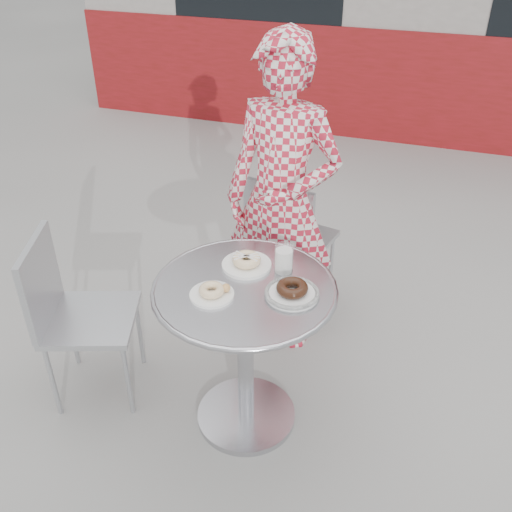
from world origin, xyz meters
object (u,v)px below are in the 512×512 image
(chair_far, at_px, (291,265))
(plate_near, at_px, (213,292))
(seated_person, at_px, (282,202))
(milk_cup, at_px, (284,260))
(chair_left, at_px, (94,347))
(plate_far, at_px, (247,262))
(bistro_table, at_px, (245,323))
(plate_checker, at_px, (292,291))

(chair_far, relative_size, plate_near, 4.83)
(seated_person, relative_size, milk_cup, 13.08)
(chair_left, bearing_deg, chair_far, -55.31)
(chair_left, relative_size, plate_near, 4.81)
(seated_person, xyz_separation_m, plate_near, (-0.05, -0.73, -0.03))
(plate_far, bearing_deg, milk_cup, 5.23)
(bistro_table, relative_size, milk_cup, 6.17)
(seated_person, height_order, plate_far, seated_person)
(seated_person, distance_m, plate_far, 0.50)
(bistro_table, distance_m, chair_left, 0.79)
(plate_checker, bearing_deg, chair_far, 104.81)
(chair_far, height_order, plate_near, chair_far)
(milk_cup, bearing_deg, chair_far, 102.12)
(bistro_table, xyz_separation_m, milk_cup, (0.11, 0.15, 0.23))
(plate_near, height_order, milk_cup, milk_cup)
(bistro_table, height_order, plate_near, plate_near)
(plate_near, bearing_deg, plate_checker, 19.35)
(bistro_table, distance_m, milk_cup, 0.30)
(chair_far, xyz_separation_m, chair_left, (-0.68, -0.94, -0.00))
(chair_left, distance_m, plate_far, 0.87)
(plate_far, relative_size, plate_checker, 0.96)
(bistro_table, bearing_deg, milk_cup, 53.01)
(chair_far, bearing_deg, milk_cup, 113.98)
(plate_far, distance_m, plate_near, 0.24)
(seated_person, bearing_deg, milk_cup, -63.94)
(chair_far, height_order, plate_checker, chair_far)
(seated_person, height_order, milk_cup, seated_person)
(chair_far, relative_size, milk_cup, 6.85)
(plate_near, bearing_deg, chair_left, 175.34)
(plate_near, bearing_deg, chair_far, 87.34)
(chair_far, height_order, seated_person, seated_person)
(chair_left, relative_size, milk_cup, 6.82)
(chair_left, bearing_deg, plate_checker, -106.51)
(bistro_table, xyz_separation_m, seated_person, (-0.04, 0.64, 0.23))
(chair_left, xyz_separation_m, plate_near, (0.63, -0.05, 0.50))
(plate_near, bearing_deg, plate_far, 76.50)
(chair_far, relative_size, seated_person, 0.52)
(chair_left, height_order, milk_cup, milk_cup)
(chair_far, bearing_deg, chair_left, 66.03)
(plate_far, distance_m, plate_checker, 0.26)
(plate_checker, xyz_separation_m, milk_cup, (-0.08, 0.14, 0.04))
(chair_left, distance_m, plate_checker, 1.04)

